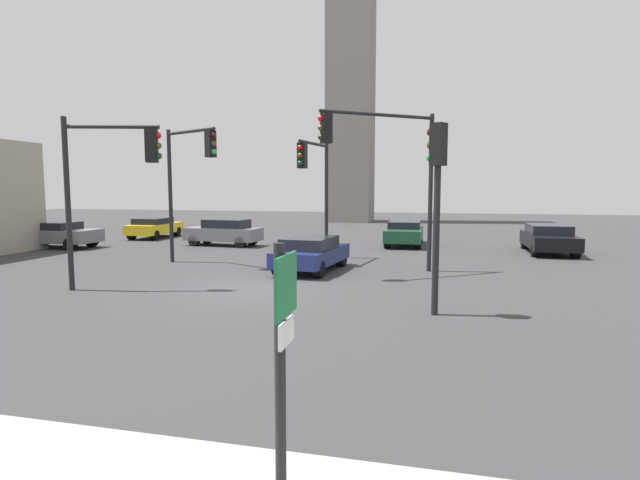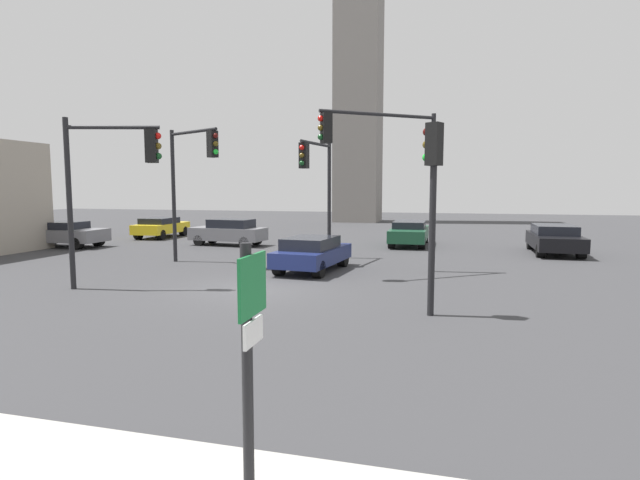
# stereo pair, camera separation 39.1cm
# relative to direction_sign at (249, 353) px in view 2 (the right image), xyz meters

# --- Properties ---
(ground_plane) EXTENTS (101.17, 101.17, 0.00)m
(ground_plane) POSITION_rel_direction_sign_xyz_m (-4.15, 10.13, -1.64)
(ground_plane) COLOR #38383A
(direction_sign) EXTENTS (0.13, 0.59, 2.46)m
(direction_sign) POSITION_rel_direction_sign_xyz_m (0.00, 0.00, 0.00)
(direction_sign) COLOR black
(direction_sign) RESTS_ON ground_plane
(traffic_light_0) EXTENTS (0.49, 0.43, 4.62)m
(traffic_light_0) POSITION_rel_direction_sign_xyz_m (1.23, 8.26, 1.61)
(traffic_light_0) COLOR black
(traffic_light_0) RESTS_ON ground_plane
(traffic_light_1) EXTENTS (2.82, 1.55, 5.48)m
(traffic_light_1) POSITION_rel_direction_sign_xyz_m (-8.39, 14.14, 2.28)
(traffic_light_1) COLOR black
(traffic_light_1) RESTS_ON ground_plane
(traffic_light_2) EXTENTS (0.67, 2.88, 5.08)m
(traffic_light_2) POSITION_rel_direction_sign_xyz_m (-3.79, 16.29, 2.00)
(traffic_light_2) COLOR black
(traffic_light_2) RESTS_ON ground_plane
(traffic_light_3) EXTENTS (3.70, 2.86, 5.77)m
(traffic_light_3) POSITION_rel_direction_sign_xyz_m (-0.64, 13.65, 2.58)
(traffic_light_3) COLOR black
(traffic_light_3) RESTS_ON ground_plane
(traffic_light_4) EXTENTS (2.80, 0.98, 5.19)m
(traffic_light_4) POSITION_rel_direction_sign_xyz_m (-8.30, 9.10, 2.01)
(traffic_light_4) COLOR black
(traffic_light_4) RESTS_ON ground_plane
(car_1) EXTENTS (4.37, 1.99, 1.34)m
(car_1) POSITION_rel_direction_sign_xyz_m (-18.15, 17.97, -0.91)
(car_1) COLOR slate
(car_1) RESTS_ON ground_plane
(car_2) EXTENTS (4.18, 1.96, 1.43)m
(car_2) POSITION_rel_direction_sign_xyz_m (-10.00, 20.87, -0.89)
(car_2) COLOR slate
(car_2) RESTS_ON ground_plane
(car_3) EXTENTS (2.06, 4.69, 1.35)m
(car_3) POSITION_rel_direction_sign_xyz_m (6.42, 21.66, -0.92)
(car_3) COLOR black
(car_3) RESTS_ON ground_plane
(car_4) EXTENTS (1.98, 4.11, 1.26)m
(car_4) POSITION_rel_direction_sign_xyz_m (-16.01, 23.81, -0.95)
(car_4) COLOR yellow
(car_4) RESTS_ON ground_plane
(car_5) EXTENTS (1.90, 4.69, 1.31)m
(car_5) POSITION_rel_direction_sign_xyz_m (-0.53, 23.39, -0.92)
(car_5) COLOR #19472D
(car_5) RESTS_ON ground_plane
(car_6) EXTENTS (2.20, 4.19, 1.28)m
(car_6) POSITION_rel_direction_sign_xyz_m (-3.33, 13.89, -0.95)
(car_6) COLOR navy
(car_6) RESTS_ON ground_plane
(skyline_tower) EXTENTS (4.01, 4.01, 36.05)m
(skyline_tower) POSITION_rel_direction_sign_xyz_m (-6.90, 42.36, 16.39)
(skyline_tower) COLOR gray
(skyline_tower) RESTS_ON ground_plane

